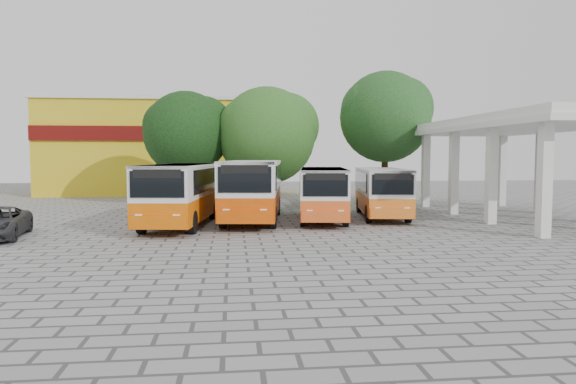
{
  "coord_description": "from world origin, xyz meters",
  "views": [
    {
      "loc": [
        -4.81,
        -22.16,
        3.34
      ],
      "look_at": [
        -1.99,
        4.0,
        1.5
      ],
      "focal_mm": 32.0,
      "sensor_mm": 36.0,
      "label": 1
    }
  ],
  "objects": [
    {
      "name": "bus_far_left",
      "position": [
        -7.3,
        2.74,
        1.71
      ],
      "size": [
        3.51,
        8.45,
        2.95
      ],
      "rotation": [
        0.0,
        0.0,
        -0.13
      ],
      "color": "#D55500",
      "rests_on": "ground"
    },
    {
      "name": "tree_right",
      "position": [
        5.98,
        13.27,
        6.31
      ],
      "size": [
        6.71,
        6.39,
        9.3
      ],
      "color": "#362411",
      "rests_on": "ground"
    },
    {
      "name": "shophouse_block",
      "position": [
        -11.0,
        25.99,
        4.16
      ],
      "size": [
        20.4,
        10.4,
        8.3
      ],
      "color": "gold",
      "rests_on": "ground"
    },
    {
      "name": "tree_left",
      "position": [
        -7.88,
        13.46,
        5.07
      ],
      "size": [
        6.03,
        5.74,
        7.75
      ],
      "color": "black",
      "rests_on": "ground"
    },
    {
      "name": "terminal_shelter",
      "position": [
        10.5,
        4.0,
        4.91
      ],
      "size": [
        6.8,
        15.8,
        5.4
      ],
      "color": "silver",
      "rests_on": "ground"
    },
    {
      "name": "tree_middle",
      "position": [
        -2.4,
        12.97,
        4.97
      ],
      "size": [
        6.95,
        6.61,
        8.05
      ],
      "color": "black",
      "rests_on": "ground"
    },
    {
      "name": "bus_far_right",
      "position": [
        3.27,
        5.03,
        1.54
      ],
      "size": [
        3.3,
        7.65,
        2.66
      ],
      "rotation": [
        0.0,
        0.0,
        -0.15
      ],
      "color": "orange",
      "rests_on": "ground"
    },
    {
      "name": "ground",
      "position": [
        0.0,
        0.0,
        0.0
      ],
      "size": [
        90.0,
        90.0,
        0.0
      ],
      "primitive_type": "plane",
      "color": "gray",
      "rests_on": "ground"
    },
    {
      "name": "bus_centre_right",
      "position": [
        -0.14,
        4.07,
        1.57
      ],
      "size": [
        3.37,
        7.79,
        2.71
      ],
      "rotation": [
        0.0,
        0.0,
        -0.15
      ],
      "color": "#DD5217",
      "rests_on": "ground"
    },
    {
      "name": "bus_centre_left",
      "position": [
        -3.79,
        4.14,
        1.8
      ],
      "size": [
        3.64,
        8.87,
        3.1
      ],
      "rotation": [
        0.0,
        0.0,
        -0.12
      ],
      "color": "#CF4300",
      "rests_on": "ground"
    }
  ]
}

